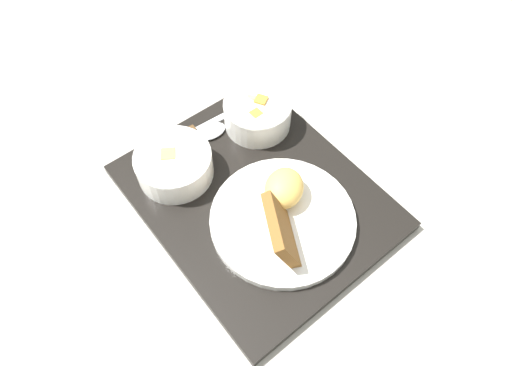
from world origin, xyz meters
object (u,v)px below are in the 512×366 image
(knife, at_px, (186,134))
(bowl_soup, at_px, (174,163))
(spoon, at_px, (197,140))
(bowl_salad, at_px, (258,112))
(plate_main, at_px, (283,215))

(knife, bearing_deg, bowl_soup, -132.87)
(spoon, bearing_deg, bowl_salad, -15.18)
(bowl_soup, distance_m, spoon, 0.07)
(plate_main, relative_size, spoon, 1.38)
(bowl_salad, height_order, knife, bowl_salad)
(bowl_soup, height_order, plate_main, plate_main)
(bowl_soup, height_order, knife, bowl_soup)
(plate_main, distance_m, knife, 0.23)
(spoon, bearing_deg, knife, 112.80)
(bowl_salad, bearing_deg, bowl_soup, -89.98)
(bowl_soup, xyz_separation_m, plate_main, (0.17, 0.08, -0.01))
(bowl_soup, bearing_deg, plate_main, 24.40)
(spoon, bearing_deg, plate_main, -83.20)
(knife, bearing_deg, bowl_salad, -22.22)
(knife, relative_size, spoon, 1.29)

